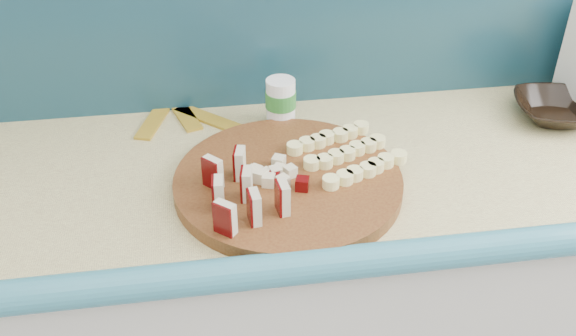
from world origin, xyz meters
The scene contains 8 objects.
kitchen_counter centered at (0.10, 1.50, 0.46)m, with size 2.20×0.63×0.91m.
cutting_board centered at (-0.07, 1.43, 0.92)m, with size 0.45×0.45×0.03m, color #4C2210.
apple_wedges centered at (-0.17, 1.35, 0.97)m, with size 0.15×0.20×0.06m.
apple_chunks centered at (-0.10, 1.42, 0.95)m, with size 0.07×0.08×0.02m.
banana_slices centered at (0.05, 1.48, 0.95)m, with size 0.23×0.22×0.02m.
brown_bowl centered at (0.58, 1.61, 0.93)m, with size 0.19×0.19×0.05m, color black.
canister centered at (-0.05, 1.67, 0.97)m, with size 0.07×0.07×0.11m.
banana_peel centered at (-0.28, 1.74, 0.91)m, with size 0.24×0.20×0.01m.
Camera 1 is at (-0.22, 0.42, 1.66)m, focal length 40.00 mm.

